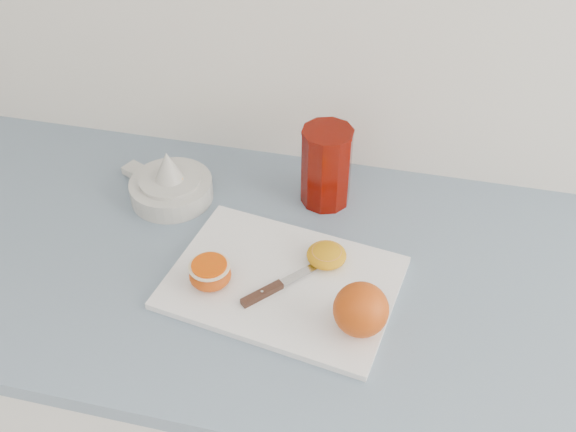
{
  "coord_description": "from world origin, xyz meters",
  "views": [
    {
      "loc": [
        0.35,
        0.97,
        1.65
      ],
      "look_at": [
        0.17,
        1.74,
        0.96
      ],
      "focal_mm": 40.0,
      "sensor_mm": 36.0,
      "label": 1
    }
  ],
  "objects_px": {
    "cutting_board": "(283,282)",
    "citrus_juicer": "(170,185)",
    "half_orange": "(210,274)",
    "red_tumbler": "(326,169)",
    "counter": "(258,404)"
  },
  "relations": [
    {
      "from": "counter",
      "to": "citrus_juicer",
      "type": "height_order",
      "value": "citrus_juicer"
    },
    {
      "from": "half_orange",
      "to": "red_tumbler",
      "type": "xyz_separation_m",
      "value": [
        0.14,
        0.26,
        0.04
      ]
    },
    {
      "from": "counter",
      "to": "citrus_juicer",
      "type": "bearing_deg",
      "value": 146.96
    },
    {
      "from": "cutting_board",
      "to": "half_orange",
      "type": "height_order",
      "value": "half_orange"
    },
    {
      "from": "counter",
      "to": "citrus_juicer",
      "type": "distance_m",
      "value": 0.52
    },
    {
      "from": "counter",
      "to": "red_tumbler",
      "type": "xyz_separation_m",
      "value": [
        0.09,
        0.18,
        0.51
      ]
    },
    {
      "from": "red_tumbler",
      "to": "citrus_juicer",
      "type": "bearing_deg",
      "value": -168.19
    },
    {
      "from": "red_tumbler",
      "to": "counter",
      "type": "bearing_deg",
      "value": -117.81
    },
    {
      "from": "cutting_board",
      "to": "citrus_juicer",
      "type": "bearing_deg",
      "value": 146.23
    },
    {
      "from": "counter",
      "to": "cutting_board",
      "type": "height_order",
      "value": "cutting_board"
    },
    {
      "from": "counter",
      "to": "citrus_juicer",
      "type": "xyz_separation_m",
      "value": [
        -0.19,
        0.12,
        0.47
      ]
    },
    {
      "from": "half_orange",
      "to": "citrus_juicer",
      "type": "relative_size",
      "value": 0.35
    },
    {
      "from": "half_orange",
      "to": "red_tumbler",
      "type": "distance_m",
      "value": 0.3
    },
    {
      "from": "cutting_board",
      "to": "citrus_juicer",
      "type": "relative_size",
      "value": 1.87
    },
    {
      "from": "cutting_board",
      "to": "citrus_juicer",
      "type": "xyz_separation_m",
      "value": [
        -0.25,
        0.17,
        0.02
      ]
    }
  ]
}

